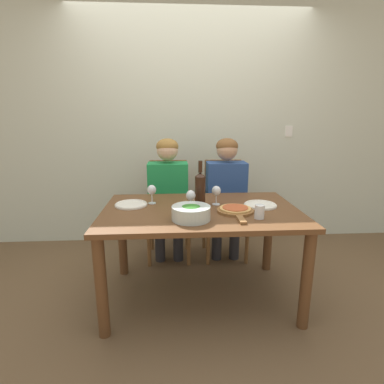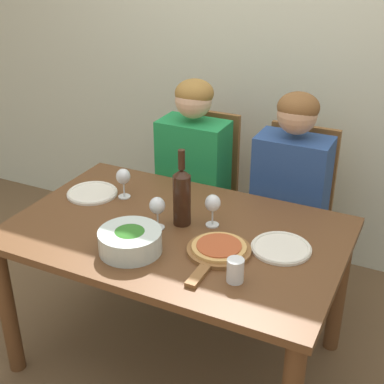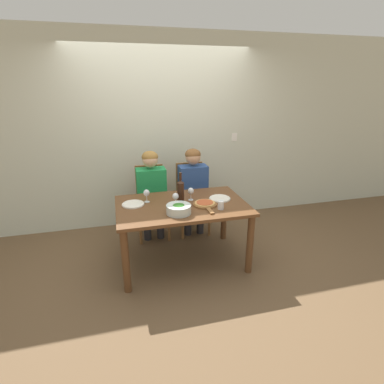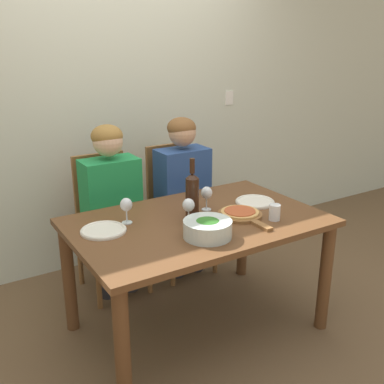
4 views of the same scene
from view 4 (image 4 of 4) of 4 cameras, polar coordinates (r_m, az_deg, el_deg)
ground_plane at (r=2.98m, az=0.64°, el=-16.73°), size 40.00×40.00×0.00m
back_wall at (r=3.56m, az=-10.25°, el=12.25°), size 10.00×0.06×2.70m
dining_table at (r=2.67m, az=0.69°, el=-5.67°), size 1.46×0.94×0.74m
chair_left at (r=3.27m, az=-10.70°, el=-3.51°), size 0.42×0.42×0.98m
chair_right at (r=3.50m, az=-2.03°, el=-1.73°), size 0.42×0.42×0.98m
person_woman at (r=3.10m, az=-10.13°, el=-0.49°), size 0.47×0.51×1.21m
person_man at (r=3.33m, az=-1.06°, el=1.18°), size 0.47×0.51×1.21m
wine_bottle at (r=2.62m, az=0.06°, el=-0.21°), size 0.08×0.08×0.35m
broccoli_bowl at (r=2.38m, az=1.99°, el=-4.64°), size 0.26×0.26×0.10m
dinner_plate_left at (r=2.50m, az=-11.18°, el=-4.77°), size 0.25×0.25×0.02m
dinner_plate_right at (r=2.91m, az=8.00°, el=-1.21°), size 0.25×0.25×0.02m
pizza_on_board at (r=2.68m, az=6.22°, el=-2.80°), size 0.27×0.41×0.04m
wine_glass_left at (r=2.56m, az=-8.35°, el=-1.76°), size 0.07×0.07×0.15m
wine_glass_right at (r=2.74m, az=1.86°, el=-0.25°), size 0.07×0.07×0.15m
wine_glass_centre at (r=2.53m, az=-0.44°, el=-1.83°), size 0.07×0.07×0.15m
water_tumbler at (r=2.64m, az=10.45°, el=-2.55°), size 0.07×0.07×0.09m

